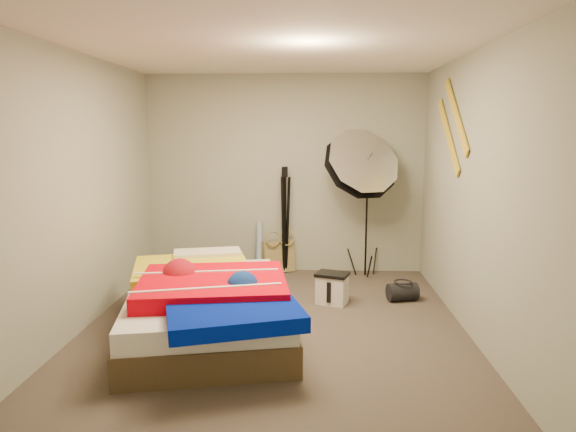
# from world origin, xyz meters

# --- Properties ---
(floor) EXTENTS (4.00, 4.00, 0.00)m
(floor) POSITION_xyz_m (0.00, 0.00, 0.00)
(floor) COLOR #4D4239
(floor) RESTS_ON ground
(ceiling) EXTENTS (4.00, 4.00, 0.00)m
(ceiling) POSITION_xyz_m (0.00, 0.00, 2.50)
(ceiling) COLOR silver
(ceiling) RESTS_ON wall_back
(wall_back) EXTENTS (3.50, 0.00, 3.50)m
(wall_back) POSITION_xyz_m (0.00, 2.00, 1.25)
(wall_back) COLOR gray
(wall_back) RESTS_ON floor
(wall_front) EXTENTS (3.50, 0.00, 3.50)m
(wall_front) POSITION_xyz_m (0.00, -2.00, 1.25)
(wall_front) COLOR gray
(wall_front) RESTS_ON floor
(wall_left) EXTENTS (0.00, 4.00, 4.00)m
(wall_left) POSITION_xyz_m (-1.75, 0.00, 1.25)
(wall_left) COLOR gray
(wall_left) RESTS_ON floor
(wall_right) EXTENTS (0.00, 4.00, 4.00)m
(wall_right) POSITION_xyz_m (1.75, 0.00, 1.25)
(wall_right) COLOR gray
(wall_right) RESTS_ON floor
(tote_bag) EXTENTS (0.44, 0.32, 0.42)m
(tote_bag) POSITION_xyz_m (-0.08, 1.90, 0.20)
(tote_bag) COLOR #9C8C54
(tote_bag) RESTS_ON floor
(wrapping_roll) EXTENTS (0.08, 0.18, 0.64)m
(wrapping_roll) POSITION_xyz_m (-0.33, 1.90, 0.32)
(wrapping_roll) COLOR #447DB7
(wrapping_roll) RESTS_ON floor
(camera_case) EXTENTS (0.36, 0.31, 0.31)m
(camera_case) POSITION_xyz_m (0.56, 0.70, 0.15)
(camera_case) COLOR silver
(camera_case) RESTS_ON floor
(duffel_bag) EXTENTS (0.35, 0.26, 0.19)m
(duffel_bag) POSITION_xyz_m (1.32, 0.82, 0.10)
(duffel_bag) COLOR black
(duffel_bag) RESTS_ON floor
(wall_stripe_upper) EXTENTS (0.02, 0.91, 0.78)m
(wall_stripe_upper) POSITION_xyz_m (1.73, 0.60, 1.95)
(wall_stripe_upper) COLOR gold
(wall_stripe_upper) RESTS_ON wall_right
(wall_stripe_lower) EXTENTS (0.02, 0.91, 0.78)m
(wall_stripe_lower) POSITION_xyz_m (1.73, 0.85, 1.75)
(wall_stripe_lower) COLOR gold
(wall_stripe_lower) RESTS_ON wall_right
(bed) EXTENTS (1.78, 2.28, 0.57)m
(bed) POSITION_xyz_m (-0.57, -0.19, 0.29)
(bed) COLOR #4B3A25
(bed) RESTS_ON floor
(photo_umbrella) EXTENTS (1.02, 0.90, 1.93)m
(photo_umbrella) POSITION_xyz_m (0.91, 1.63, 1.38)
(photo_umbrella) COLOR black
(photo_umbrella) RESTS_ON floor
(camera_tripod) EXTENTS (0.08, 0.08, 1.36)m
(camera_tripod) POSITION_xyz_m (0.00, 1.87, 0.78)
(camera_tripod) COLOR black
(camera_tripod) RESTS_ON floor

